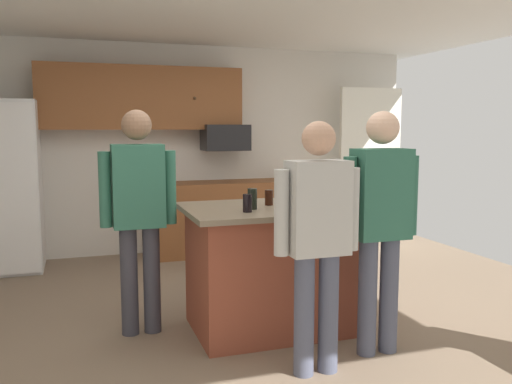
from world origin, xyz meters
name	(u,v)px	position (x,y,z in m)	size (l,w,h in m)	color
floor	(236,323)	(0.00, 0.00, 0.00)	(7.04, 7.04, 0.00)	#7F6B56
back_wall	(173,149)	(0.00, 2.80, 1.30)	(6.40, 0.10, 2.60)	silver
french_door_window_panel	(370,163)	(2.60, 2.40, 1.10)	(0.90, 0.06, 2.00)	white
cabinet_run_upper	(142,98)	(-0.40, 2.60, 1.93)	(2.40, 0.38, 0.75)	brown
cabinet_run_lower	(226,217)	(0.60, 2.48, 0.45)	(1.80, 0.63, 0.90)	brown
microwave_over_range	(225,138)	(0.60, 2.50, 1.45)	(0.56, 0.40, 0.32)	black
kitchen_island	(268,267)	(0.21, -0.18, 0.49)	(1.29, 0.96, 0.97)	brown
person_guest_left	(380,216)	(0.78, -0.85, 0.97)	(0.57, 0.22, 1.69)	#4C5166
person_host_foreground	(317,232)	(0.24, -1.00, 0.93)	(0.57, 0.22, 1.62)	#4C5166
person_guest_right	(139,206)	(-0.74, 0.05, 0.99)	(0.57, 0.22, 1.71)	#383842
mug_ceramic_white	(293,201)	(0.35, -0.34, 1.03)	(0.12, 0.08, 0.11)	white
glass_stout_tall	(247,203)	(-0.02, -0.39, 1.04)	(0.07, 0.07, 0.13)	black
tumbler_amber	(252,199)	(0.05, -0.26, 1.05)	(0.07, 0.07, 0.15)	black
glass_dark_ale	(269,198)	(0.24, -0.11, 1.03)	(0.06, 0.06, 0.12)	black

